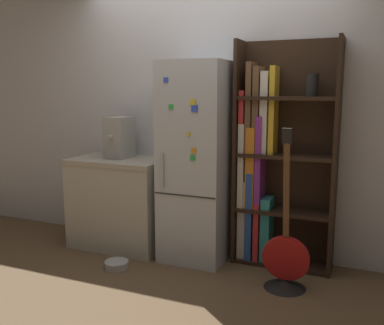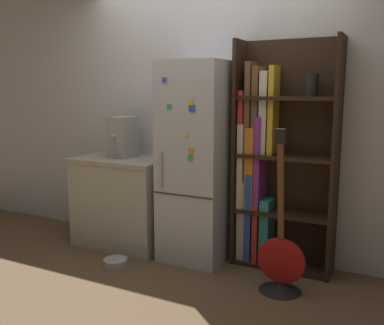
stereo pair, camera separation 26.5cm
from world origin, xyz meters
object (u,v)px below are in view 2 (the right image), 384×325
object	(u,v)px
espresso_machine	(123,137)
pet_bowl	(116,262)
guitar	(281,269)
refrigerator	(197,162)
bookshelf	(272,165)

from	to	relation	value
espresso_machine	pet_bowl	bearing A→B (deg)	-62.29
pet_bowl	guitar	bearing A→B (deg)	7.74
espresso_machine	refrigerator	bearing A→B (deg)	-2.29
espresso_machine	guitar	world-z (taller)	espresso_machine
bookshelf	espresso_machine	bearing A→B (deg)	-175.00
bookshelf	espresso_machine	size ratio (longest dim) A/B	4.91
refrigerator	bookshelf	bearing A→B (deg)	14.21
espresso_machine	guitar	size ratio (longest dim) A/B	0.31
refrigerator	bookshelf	size ratio (longest dim) A/B	0.91
espresso_machine	pet_bowl	world-z (taller)	espresso_machine
bookshelf	pet_bowl	bearing A→B (deg)	-149.97
bookshelf	pet_bowl	xyz separation A→B (m)	(-1.17, -0.68, -0.85)
bookshelf	guitar	size ratio (longest dim) A/B	1.54
bookshelf	espresso_machine	xyz separation A→B (m)	(-1.46, -0.13, 0.18)
refrigerator	pet_bowl	distance (m)	1.13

